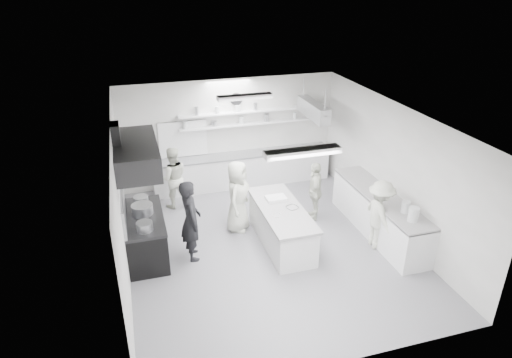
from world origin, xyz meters
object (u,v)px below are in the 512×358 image
object	(u,v)px
right_counter	(379,215)
back_counter	(243,170)
cook_stove	(191,220)
stove	(146,237)
cook_back	(173,178)
prep_island	(281,227)

from	to	relation	value
right_counter	back_counter	bearing A→B (deg)	124.65
cook_stove	stove	bearing A→B (deg)	67.77
back_counter	cook_stove	bearing A→B (deg)	-121.84
stove	right_counter	distance (m)	5.28
back_counter	cook_back	bearing A→B (deg)	-159.64
back_counter	cook_stove	size ratio (longest dim) A/B	2.79
cook_back	right_counter	bearing A→B (deg)	146.40
stove	back_counter	world-z (taller)	back_counter
prep_island	cook_stove	xyz separation A→B (m)	(-1.99, 0.03, 0.48)
prep_island	back_counter	bearing A→B (deg)	90.55
right_counter	cook_back	world-z (taller)	cook_back
back_counter	cook_stove	distance (m)	3.74
stove	cook_stove	world-z (taller)	cook_stove
right_counter	cook_back	distance (m)	5.14
back_counter	right_counter	world-z (taller)	right_counter
back_counter	right_counter	xyz separation A→B (m)	(2.35, -3.40, 0.01)
prep_island	right_counter	bearing A→B (deg)	-5.35
cook_back	prep_island	bearing A→B (deg)	127.99
stove	cook_back	distance (m)	2.24
right_counter	cook_back	xyz separation A→B (m)	(-4.40, 2.64, 0.34)
cook_stove	cook_back	bearing A→B (deg)	0.58
stove	cook_stove	distance (m)	1.10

